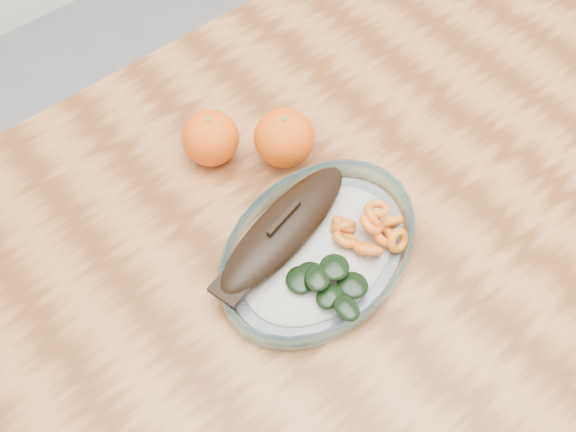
# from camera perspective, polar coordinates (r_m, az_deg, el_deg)

# --- Properties ---
(ground) EXTENTS (3.00, 3.00, 0.00)m
(ground) POSITION_cam_1_polar(r_m,az_deg,el_deg) (1.63, 3.51, -13.88)
(ground) COLOR slate
(ground) RESTS_ON ground
(dining_table) EXTENTS (1.20, 0.80, 0.75)m
(dining_table) POSITION_cam_1_polar(r_m,az_deg,el_deg) (1.04, 5.33, -1.45)
(dining_table) COLOR brown
(dining_table) RESTS_ON ground
(plated_meal) EXTENTS (0.61, 0.61, 0.08)m
(plated_meal) POSITION_cam_1_polar(r_m,az_deg,el_deg) (0.89, 2.34, -2.49)
(plated_meal) COLOR white
(plated_meal) RESTS_ON dining_table
(orange_left) EXTENTS (0.08, 0.08, 0.08)m
(orange_left) POSITION_cam_1_polar(r_m,az_deg,el_deg) (0.97, -6.14, 6.15)
(orange_left) COLOR #F73C05
(orange_left) RESTS_ON dining_table
(orange_right) EXTENTS (0.08, 0.08, 0.08)m
(orange_right) POSITION_cam_1_polar(r_m,az_deg,el_deg) (0.96, -0.31, 6.19)
(orange_right) COLOR #F73C05
(orange_right) RESTS_ON dining_table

